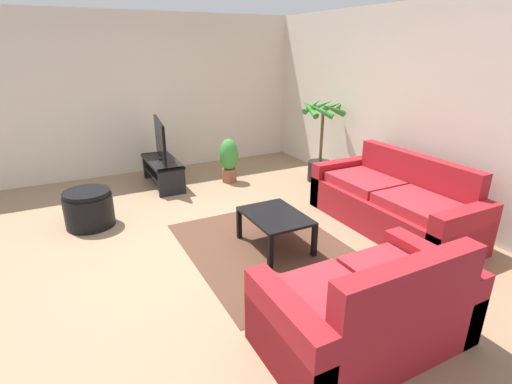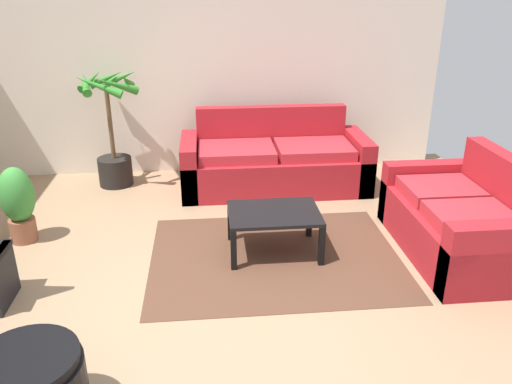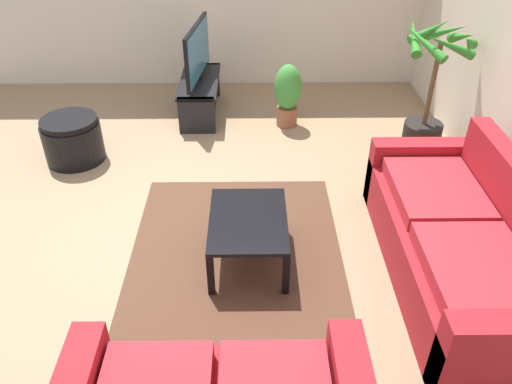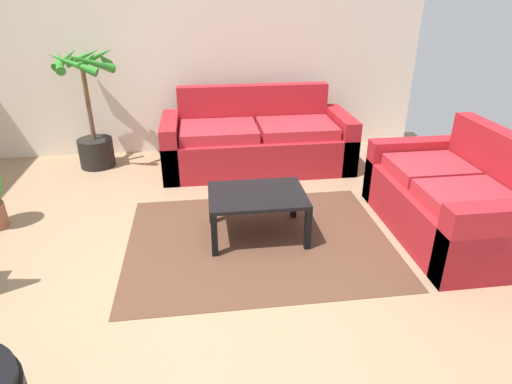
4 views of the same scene
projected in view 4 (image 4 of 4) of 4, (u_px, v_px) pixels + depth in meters
The scene contains 7 objects.
ground_plane at pixel (183, 293), 3.07m from camera, with size 6.60×6.60×0.00m, color #937556.
wall_back at pixel (179, 42), 5.17m from camera, with size 6.00×0.06×2.70m, color beige.
couch_main at pixel (257, 142), 5.08m from camera, with size 2.15×0.90×0.90m.
couch_loveseat at pixel (451, 201), 3.71m from camera, with size 0.90×1.56×0.90m.
coffee_table at pixel (257, 199), 3.64m from camera, with size 0.80×0.59×0.40m.
area_rug at pixel (259, 240), 3.70m from camera, with size 2.20×1.70×0.01m, color #513323.
potted_palm at pixel (91, 119), 4.97m from camera, with size 0.71×0.78×1.38m.
Camera 4 is at (0.18, -2.51, 1.97)m, focal length 30.52 mm.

